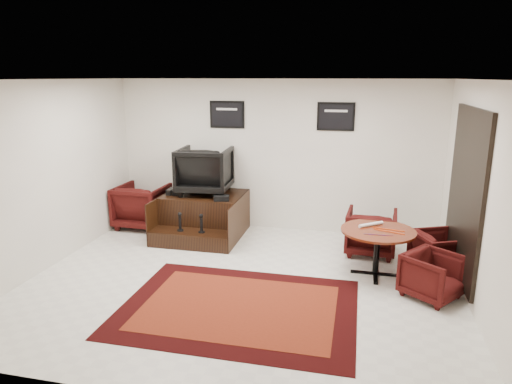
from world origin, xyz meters
TOP-DOWN VIEW (x-y plane):
  - ground at (0.00, 0.00)m, footprint 6.00×6.00m
  - room_shell at (0.41, 0.12)m, footprint 6.02×5.02m
  - area_rug at (0.15, -0.71)m, footprint 2.93×2.20m
  - shine_podium at (-1.19, 1.83)m, footprint 1.45×1.50m
  - shine_chair at (-1.19, 1.98)m, footprint 0.97×0.92m
  - shoes_pair at (-1.73, 1.78)m, footprint 0.23×0.28m
  - polish_kit at (-0.75, 1.55)m, footprint 0.30×0.24m
  - umbrella_black at (-2.02, 1.76)m, footprint 0.29×0.11m
  - umbrella_hooked at (-2.02, 1.83)m, footprint 0.29×0.11m
  - armchair_side at (-2.49, 2.00)m, footprint 0.92×0.86m
  - meeting_table at (1.86, 0.70)m, footprint 1.06×1.06m
  - table_chair_back at (1.80, 1.56)m, footprint 0.83×0.78m
  - table_chair_window at (2.77, 1.01)m, footprint 0.84×0.86m
  - table_chair_corner at (2.56, 0.13)m, footprint 0.88×0.88m
  - paper_roll at (1.76, 0.85)m, footprint 0.36×0.30m
  - table_clutter at (1.98, 0.64)m, footprint 0.57×0.33m

SIDE VIEW (x-z plane):
  - ground at x=0.00m, z-range 0.00..0.00m
  - area_rug at x=0.15m, z-range 0.00..0.01m
  - table_chair_corner at x=2.56m, z-range 0.00..0.67m
  - table_chair_window at x=2.77m, z-range 0.00..0.68m
  - shine_podium at x=-1.19m, z-range -0.03..0.72m
  - umbrella_hooked at x=-2.02m, z-range 0.00..0.77m
  - umbrella_black at x=-2.02m, z-range 0.00..0.78m
  - table_chair_back at x=1.80m, z-range 0.00..0.80m
  - armchair_side at x=-2.49m, z-range 0.00..0.92m
  - meeting_table at x=1.86m, z-range 0.26..0.96m
  - table_clutter at x=1.98m, z-range 0.70..0.71m
  - paper_roll at x=1.76m, z-range 0.70..0.75m
  - polish_kit at x=-0.75m, z-range 0.75..0.84m
  - shoes_pair at x=-1.73m, z-range 0.75..0.85m
  - shine_chair at x=-1.19m, z-range 0.75..1.69m
  - room_shell at x=0.41m, z-range 0.38..3.19m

